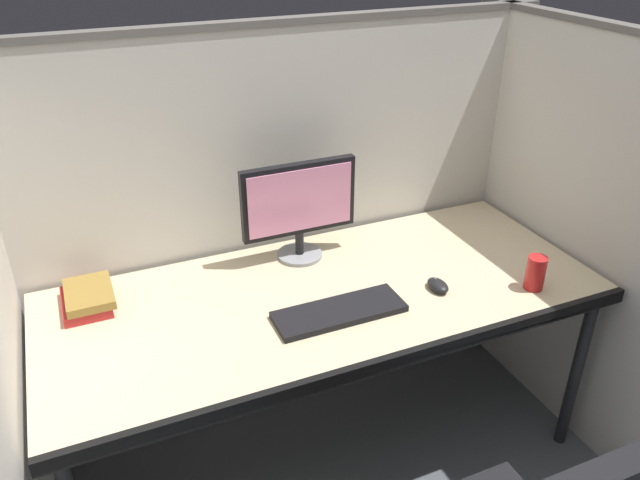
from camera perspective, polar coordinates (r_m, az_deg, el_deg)
The scene contains 9 objects.
cubicle_partition_rear at distance 2.46m, azimuth -3.65°, elevation 1.37°, with size 2.21×0.06×1.57m.
cubicle_partition_left at distance 1.91m, azimuth -27.06°, elevation -11.15°, with size 0.06×1.41×1.57m.
cubicle_partition_right at distance 2.56m, azimuth 22.36°, elevation 0.19°, with size 0.06×1.41×1.57m.
desk at distance 2.15m, azimuth 0.67°, elevation -6.12°, with size 1.90×0.80×0.74m.
monitor_center at distance 2.24m, azimuth -1.94°, elevation 3.27°, with size 0.43×0.17×0.37m.
keyboard_main at distance 2.02m, azimuth 1.80°, elevation -6.61°, with size 0.43×0.15×0.02m, color black.
computer_mouse at distance 2.17m, azimuth 10.79°, elevation -4.12°, with size 0.06×0.10×0.04m.
soda_can at distance 2.25m, azimuth 19.22°, elevation -2.87°, with size 0.07×0.07×0.12m, color red.
book_stack at distance 2.18m, azimuth -20.62°, elevation -5.04°, with size 0.16×0.21×0.06m.
Camera 1 is at (-0.72, -1.32, 1.91)m, focal length 34.78 mm.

